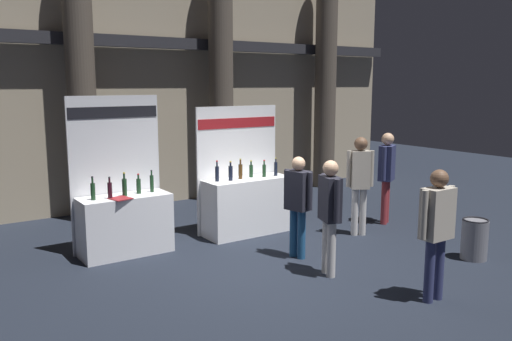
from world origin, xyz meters
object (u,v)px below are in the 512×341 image
(visitor_1, at_px, (360,178))
(exhibitor_booth_1, at_px, (246,201))
(visitor_5, at_px, (330,208))
(visitor_2, at_px, (298,198))
(visitor_4, at_px, (387,169))
(trash_bin, at_px, (475,239))
(exhibitor_booth_0, at_px, (124,217))
(visitor_0, at_px, (437,223))

(visitor_1, bearing_deg, exhibitor_booth_1, 172.06)
(visitor_5, bearing_deg, visitor_2, 11.75)
(visitor_1, height_order, visitor_4, visitor_1)
(visitor_4, bearing_deg, trash_bin, 48.48)
(visitor_4, height_order, visitor_5, visitor_4)
(visitor_4, xyz_separation_m, visitor_5, (-2.82, -1.51, -0.09))
(visitor_1, bearing_deg, visitor_4, 46.55)
(trash_bin, relative_size, visitor_4, 0.36)
(trash_bin, relative_size, visitor_5, 0.39)
(exhibitor_booth_0, relative_size, trash_bin, 3.92)
(visitor_2, xyz_separation_m, visitor_5, (-0.11, -0.85, 0.03))
(exhibitor_booth_0, relative_size, visitor_1, 1.42)
(exhibitor_booth_1, xyz_separation_m, trash_bin, (2.13, -3.22, -0.28))
(exhibitor_booth_1, distance_m, visitor_2, 1.65)
(exhibitor_booth_1, distance_m, visitor_1, 2.08)
(visitor_4, bearing_deg, visitor_0, 21.90)
(exhibitor_booth_0, height_order, visitor_0, exhibitor_booth_0)
(exhibitor_booth_0, distance_m, visitor_2, 2.79)
(exhibitor_booth_0, height_order, visitor_4, exhibitor_booth_0)
(exhibitor_booth_1, height_order, visitor_1, exhibitor_booth_1)
(exhibitor_booth_1, xyz_separation_m, visitor_4, (2.61, -0.96, 0.47))
(exhibitor_booth_0, bearing_deg, visitor_5, -51.39)
(visitor_1, xyz_separation_m, visitor_2, (-1.69, -0.36, -0.10))
(exhibitor_booth_1, height_order, visitor_0, exhibitor_booth_1)
(trash_bin, bearing_deg, visitor_0, -160.30)
(visitor_0, bearing_deg, visitor_1, -116.45)
(visitor_2, bearing_deg, visitor_0, -3.49)
(exhibitor_booth_1, bearing_deg, exhibitor_booth_0, 177.12)
(visitor_1, relative_size, visitor_5, 1.07)
(visitor_0, xyz_separation_m, visitor_1, (1.32, 2.63, 0.04))
(trash_bin, height_order, visitor_0, visitor_0)
(exhibitor_booth_0, bearing_deg, visitor_4, -12.37)
(trash_bin, bearing_deg, exhibitor_booth_0, 142.81)
(exhibitor_booth_0, xyz_separation_m, visitor_0, (2.54, -4.00, 0.40))
(exhibitor_booth_1, height_order, visitor_2, exhibitor_booth_1)
(trash_bin, xyz_separation_m, visitor_1, (-0.54, 1.97, 0.73))
(trash_bin, height_order, visitor_5, visitor_5)
(visitor_1, relative_size, visitor_2, 1.11)
(exhibitor_booth_0, height_order, visitor_5, exhibitor_booth_0)
(visitor_0, bearing_deg, visitor_4, -128.40)
(visitor_1, bearing_deg, visitor_5, -115.95)
(exhibitor_booth_1, relative_size, visitor_1, 1.30)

